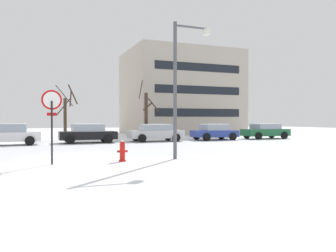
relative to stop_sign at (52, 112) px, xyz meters
The scene contains 13 objects.
ground_plane 3.07m from the stop_sign, 69.95° to the left, with size 120.00×120.00×0.00m, color white.
road_surface 6.43m from the stop_sign, 82.55° to the left, with size 80.00×9.77×0.00m.
stop_sign is the anchor object (origin of this frame).
fire_hydrant 3.18m from the stop_sign, ahead, with size 0.44×0.30×0.89m.
street_lamp 5.69m from the stop_sign, ahead, with size 1.80×0.36×6.01m.
parked_car_white 12.09m from the stop_sign, 100.46° to the left, with size 4.09×2.14×1.48m.
parked_car_black 12.58m from the stop_sign, 75.41° to the left, with size 4.19×2.18×1.44m.
parked_car_silver 14.70m from the stop_sign, 54.58° to the left, with size 4.37×2.15×1.38m.
parked_car_blue 18.26m from the stop_sign, 40.64° to the left, with size 3.85×2.20×1.38m.
parked_car_green 22.58m from the stop_sign, 31.79° to the left, with size 4.31×2.09×1.40m.
tree_far_right 16.68m from the stop_sign, 83.24° to the left, with size 1.94×1.83×4.68m.
tree_far_mid 18.76m from the stop_sign, 60.78° to the left, with size 2.02×2.03×5.48m.
building_far_right 30.69m from the stop_sign, 57.00° to the left, with size 13.15×10.58×10.28m.
Camera 1 is at (-1.46, -15.93, 1.72)m, focal length 36.33 mm.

